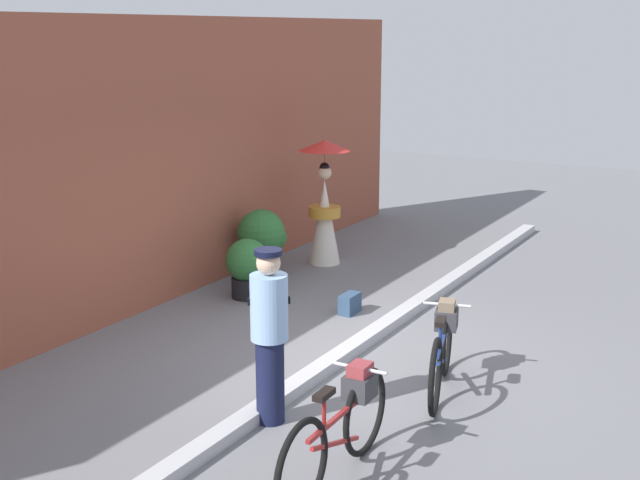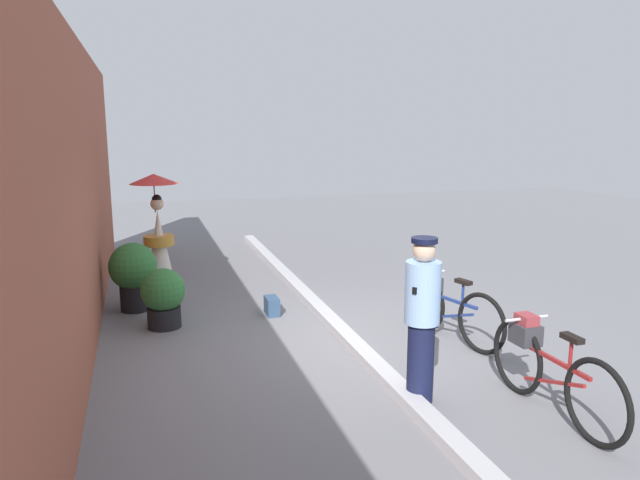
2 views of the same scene
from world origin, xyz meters
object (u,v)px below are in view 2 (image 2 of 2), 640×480
Objects in this scene: potted_plant_by_door at (134,271)px; backpack_on_pavement at (272,305)px; potted_plant_small at (164,296)px; person_with_parasol at (158,232)px; bicycle_near_officer at (548,367)px; person_officer at (422,316)px; bicycle_far_side at (447,306)px.

potted_plant_by_door is 3.05× the size of backpack_on_pavement.
potted_plant_small is (-0.90, -0.37, -0.14)m from potted_plant_by_door.
bicycle_near_officer is at bearing -149.13° from person_with_parasol.
person_with_parasol is at bearing -19.43° from potted_plant_by_door.
person_with_parasol is 2.55m from backpack_on_pavement.
person_officer reaches higher than potted_plant_small.
bicycle_near_officer is 1.12× the size of person_officer.
potted_plant_by_door is at bearing 160.57° from person_with_parasol.
potted_plant_small is (3.52, 3.32, -0.02)m from bicycle_near_officer.
bicycle_near_officer is 0.97× the size of person_with_parasol.
bicycle_near_officer is 5.58× the size of backpack_on_pavement.
potted_plant_by_door is (3.86, 2.66, -0.29)m from person_officer.
bicycle_far_side reaches higher than potted_plant_small.
person_with_parasol is 2.35× the size of potted_plant_small.
bicycle_near_officer is 4.06m from backpack_on_pavement.
bicycle_far_side is 1.86m from person_officer.
person_officer reaches higher than bicycle_far_side.
backpack_on_pavement is (0.09, -1.49, -0.30)m from potted_plant_small.
person_officer is at bearing -142.33° from potted_plant_small.
person_with_parasol reaches higher than bicycle_near_officer.
person_officer is at bearing -155.44° from person_with_parasol.
potted_plant_small reaches higher than backpack_on_pavement.
person_with_parasol reaches higher than potted_plant_small.
potted_plant_small is (-2.01, 0.02, -0.50)m from person_with_parasol.
bicycle_near_officer is at bearing 178.44° from bicycle_far_side.
bicycle_far_side is at bearing -130.41° from backpack_on_pavement.
person_officer is (0.56, 1.03, 0.42)m from bicycle_near_officer.
potted_plant_by_door is 2.08m from backpack_on_pavement.
backpack_on_pavement is at bearing 26.93° from bicycle_near_officer.
person_officer is at bearing -165.29° from backpack_on_pavement.
bicycle_far_side is 1.03× the size of person_officer.
potted_plant_by_door is at bearing 39.90° from bicycle_near_officer.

